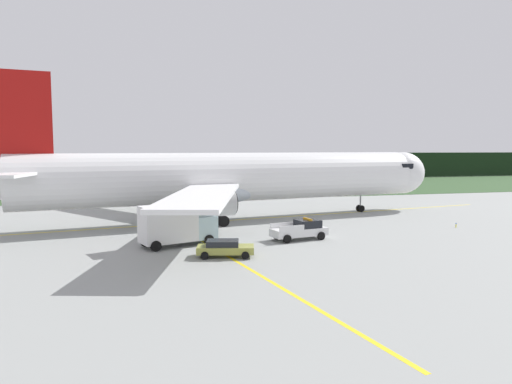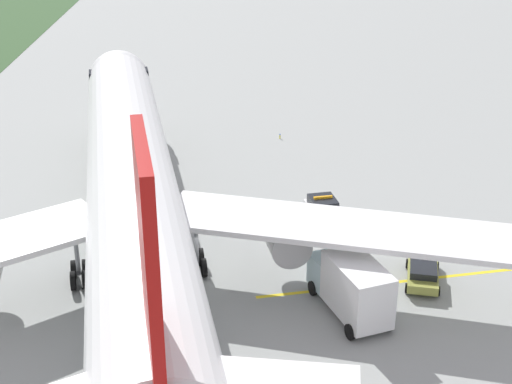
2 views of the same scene
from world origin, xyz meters
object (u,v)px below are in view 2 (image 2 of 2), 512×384
at_px(ops_pickup_truck, 325,213).
at_px(apron_cone, 286,214).
at_px(airliner, 132,188).
at_px(catering_truck, 351,285).
at_px(staff_car, 423,272).

bearing_deg(ops_pickup_truck, apron_cone, 70.29).
bearing_deg(airliner, ops_pickup_truck, -72.55).
bearing_deg(ops_pickup_truck, catering_truck, -179.60).
bearing_deg(catering_truck, apron_cone, 12.96).
bearing_deg(staff_car, catering_truck, 123.36).
bearing_deg(catering_truck, staff_car, -56.64).
bearing_deg(staff_car, ops_pickup_truck, 32.35).
bearing_deg(apron_cone, staff_car, -138.99).
bearing_deg(airliner, catering_truck, -118.99).
relative_size(staff_car, apron_cone, 5.95).
bearing_deg(airliner, apron_cone, -63.66).
relative_size(ops_pickup_truck, catering_truck, 0.79).
height_order(airliner, staff_car, airliner).
bearing_deg(staff_car, airliner, 77.69).
relative_size(ops_pickup_truck, apron_cone, 6.92).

